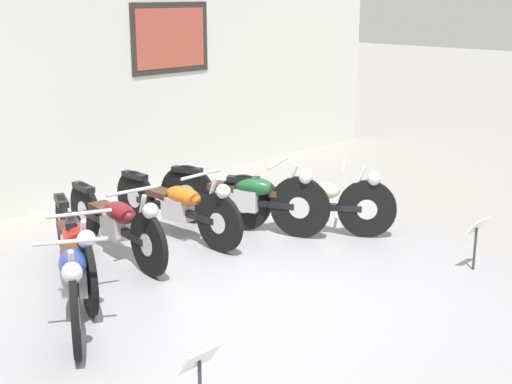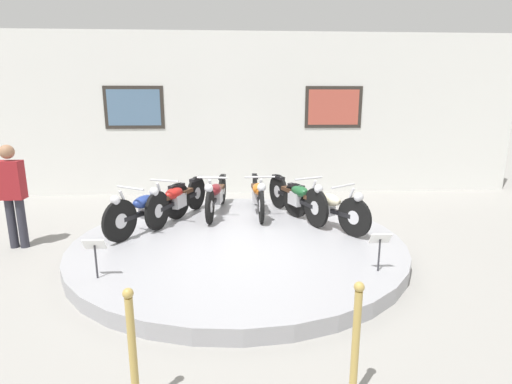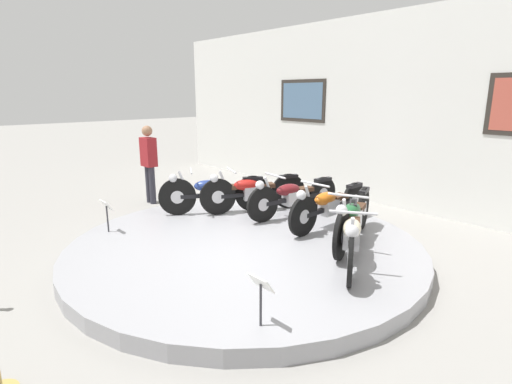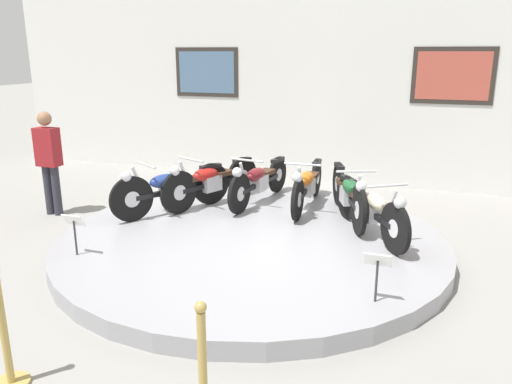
{
  "view_description": "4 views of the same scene",
  "coord_description": "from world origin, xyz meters",
  "px_view_note": "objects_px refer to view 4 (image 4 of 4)",
  "views": [
    {
      "loc": [
        -4.28,
        -4.22,
        2.75
      ],
      "look_at": [
        0.25,
        0.13,
        0.99
      ],
      "focal_mm": 50.0,
      "sensor_mm": 36.0,
      "label": 1
    },
    {
      "loc": [
        -0.08,
        -5.92,
        2.34
      ],
      "look_at": [
        0.27,
        -0.0,
        0.94
      ],
      "focal_mm": 28.0,
      "sensor_mm": 36.0,
      "label": 2
    },
    {
      "loc": [
        4.17,
        -3.57,
        2.3
      ],
      "look_at": [
        -0.03,
        0.24,
        0.9
      ],
      "focal_mm": 28.0,
      "sensor_mm": 36.0,
      "label": 3
    },
    {
      "loc": [
        2.1,
        -5.83,
        2.54
      ],
      "look_at": [
        -0.07,
        0.37,
        0.69
      ],
      "focal_mm": 35.0,
      "sensor_mm": 36.0,
      "label": 4
    }
  ],
  "objects_px": {
    "info_placard_front_centre": "(377,266)",
    "visitor_standing": "(49,158)",
    "motorcycle_cream": "(371,208)",
    "stanchion_post_left_of_entry": "(6,346)",
    "motorcycle_maroon": "(259,180)",
    "motorcycle_blue": "(171,187)",
    "motorcycle_red": "(210,180)",
    "motorcycle_green": "(349,192)",
    "motorcycle_orange": "(307,184)",
    "info_placard_front_left": "(74,226)"
  },
  "relations": [
    {
      "from": "motorcycle_red",
      "to": "info_placard_front_centre",
      "type": "height_order",
      "value": "motorcycle_red"
    },
    {
      "from": "motorcycle_blue",
      "to": "motorcycle_green",
      "type": "relative_size",
      "value": 0.91
    },
    {
      "from": "motorcycle_blue",
      "to": "info_placard_front_centre",
      "type": "relative_size",
      "value": 3.39
    },
    {
      "from": "info_placard_front_centre",
      "to": "visitor_standing",
      "type": "height_order",
      "value": "visitor_standing"
    },
    {
      "from": "motorcycle_red",
      "to": "motorcycle_maroon",
      "type": "relative_size",
      "value": 0.95
    },
    {
      "from": "motorcycle_cream",
      "to": "stanchion_post_left_of_entry",
      "type": "relative_size",
      "value": 1.64
    },
    {
      "from": "motorcycle_blue",
      "to": "info_placard_front_left",
      "type": "bearing_deg",
      "value": -98.85
    },
    {
      "from": "motorcycle_orange",
      "to": "visitor_standing",
      "type": "bearing_deg",
      "value": -164.58
    },
    {
      "from": "motorcycle_green",
      "to": "motorcycle_cream",
      "type": "distance_m",
      "value": 0.7
    },
    {
      "from": "visitor_standing",
      "to": "stanchion_post_left_of_entry",
      "type": "xyz_separation_m",
      "value": [
        2.68,
        -3.62,
        -0.59
      ]
    },
    {
      "from": "motorcycle_blue",
      "to": "info_placard_front_left",
      "type": "distance_m",
      "value": 1.85
    },
    {
      "from": "motorcycle_blue",
      "to": "motorcycle_orange",
      "type": "bearing_deg",
      "value": 26.32
    },
    {
      "from": "motorcycle_green",
      "to": "info_placard_front_centre",
      "type": "height_order",
      "value": "motorcycle_green"
    },
    {
      "from": "motorcycle_maroon",
      "to": "motorcycle_orange",
      "type": "height_order",
      "value": "motorcycle_orange"
    },
    {
      "from": "motorcycle_cream",
      "to": "stanchion_post_left_of_entry",
      "type": "bearing_deg",
      "value": -121.35
    },
    {
      "from": "motorcycle_maroon",
      "to": "info_placard_front_left",
      "type": "height_order",
      "value": "motorcycle_maroon"
    },
    {
      "from": "motorcycle_red",
      "to": "motorcycle_green",
      "type": "distance_m",
      "value": 2.17
    },
    {
      "from": "info_placard_front_centre",
      "to": "visitor_standing",
      "type": "relative_size",
      "value": 0.31
    },
    {
      "from": "info_placard_front_left",
      "to": "visitor_standing",
      "type": "height_order",
      "value": "visitor_standing"
    },
    {
      "from": "motorcycle_green",
      "to": "stanchion_post_left_of_entry",
      "type": "relative_size",
      "value": 1.85
    },
    {
      "from": "motorcycle_blue",
      "to": "motorcycle_red",
      "type": "height_order",
      "value": "motorcycle_blue"
    },
    {
      "from": "motorcycle_maroon",
      "to": "info_placard_front_left",
      "type": "xyz_separation_m",
      "value": [
        -1.35,
        -2.74,
        -0.01
      ]
    },
    {
      "from": "motorcycle_maroon",
      "to": "stanchion_post_left_of_entry",
      "type": "xyz_separation_m",
      "value": [
        -0.44,
        -4.7,
        -0.23
      ]
    },
    {
      "from": "motorcycle_orange",
      "to": "info_placard_front_left",
      "type": "relative_size",
      "value": 3.84
    },
    {
      "from": "motorcycle_green",
      "to": "motorcycle_cream",
      "type": "xyz_separation_m",
      "value": [
        0.38,
        -0.58,
        -0.02
      ]
    },
    {
      "from": "motorcycle_blue",
      "to": "info_placard_front_centre",
      "type": "distance_m",
      "value": 3.69
    },
    {
      "from": "motorcycle_blue",
      "to": "info_placard_front_left",
      "type": "height_order",
      "value": "motorcycle_blue"
    },
    {
      "from": "motorcycle_cream",
      "to": "stanchion_post_left_of_entry",
      "type": "height_order",
      "value": "stanchion_post_left_of_entry"
    },
    {
      "from": "stanchion_post_left_of_entry",
      "to": "info_placard_front_centre",
      "type": "bearing_deg",
      "value": 37.17
    },
    {
      "from": "motorcycle_maroon",
      "to": "motorcycle_cream",
      "type": "bearing_deg",
      "value": -26.25
    },
    {
      "from": "motorcycle_maroon",
      "to": "stanchion_post_left_of_entry",
      "type": "distance_m",
      "value": 4.73
    },
    {
      "from": "stanchion_post_left_of_entry",
      "to": "motorcycle_cream",
      "type": "bearing_deg",
      "value": 58.65
    },
    {
      "from": "visitor_standing",
      "to": "stanchion_post_left_of_entry",
      "type": "height_order",
      "value": "visitor_standing"
    },
    {
      "from": "stanchion_post_left_of_entry",
      "to": "motorcycle_orange",
      "type": "bearing_deg",
      "value": 75.32
    },
    {
      "from": "motorcycle_blue",
      "to": "motorcycle_orange",
      "type": "xyz_separation_m",
      "value": [
        1.86,
        0.92,
        -0.02
      ]
    },
    {
      "from": "motorcycle_maroon",
      "to": "motorcycle_blue",
      "type": "bearing_deg",
      "value": -139.22
    },
    {
      "from": "info_placard_front_centre",
      "to": "info_placard_front_left",
      "type": "bearing_deg",
      "value": 180.0
    },
    {
      "from": "info_placard_front_left",
      "to": "motorcycle_green",
      "type": "bearing_deg",
      "value": 40.38
    },
    {
      "from": "motorcycle_orange",
      "to": "info_placard_front_centre",
      "type": "xyz_separation_m",
      "value": [
        1.35,
        -2.74,
        -0.01
      ]
    },
    {
      "from": "motorcycle_green",
      "to": "motorcycle_cream",
      "type": "bearing_deg",
      "value": -56.7
    },
    {
      "from": "motorcycle_green",
      "to": "info_placard_front_centre",
      "type": "distance_m",
      "value": 2.5
    },
    {
      "from": "motorcycle_maroon",
      "to": "motorcycle_green",
      "type": "bearing_deg",
      "value": -12.74
    },
    {
      "from": "motorcycle_blue",
      "to": "info_placard_front_centre",
      "type": "bearing_deg",
      "value": -29.58
    },
    {
      "from": "motorcycle_orange",
      "to": "info_placard_front_centre",
      "type": "bearing_deg",
      "value": -63.72
    },
    {
      "from": "motorcycle_maroon",
      "to": "motorcycle_red",
      "type": "bearing_deg",
      "value": -153.9
    },
    {
      "from": "motorcycle_green",
      "to": "motorcycle_blue",
      "type": "bearing_deg",
      "value": -167.08
    },
    {
      "from": "motorcycle_maroon",
      "to": "visitor_standing",
      "type": "height_order",
      "value": "visitor_standing"
    },
    {
      "from": "motorcycle_blue",
      "to": "motorcycle_maroon",
      "type": "distance_m",
      "value": 1.41
    },
    {
      "from": "motorcycle_green",
      "to": "visitor_standing",
      "type": "height_order",
      "value": "visitor_standing"
    },
    {
      "from": "motorcycle_blue",
      "to": "visitor_standing",
      "type": "xyz_separation_m",
      "value": [
        -2.06,
        -0.16,
        0.34
      ]
    }
  ]
}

